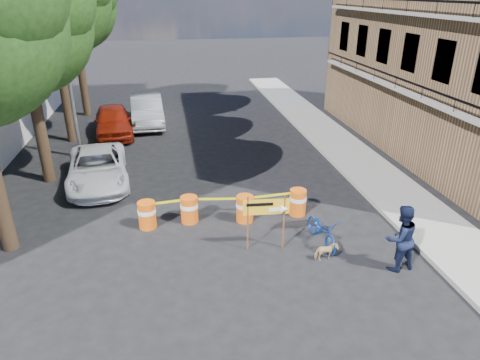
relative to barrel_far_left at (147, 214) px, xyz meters
name	(u,v)px	position (x,y,z in m)	size (l,w,h in m)	color
ground	(249,264)	(2.82, -2.55, -0.47)	(120.00, 120.00, 0.00)	black
sidewalk_east	(365,167)	(9.02, 3.45, -0.40)	(2.40, 40.00, 0.15)	gray
tree_mid_a	(21,22)	(-3.91, 4.45, 5.53)	(5.25, 5.00, 8.68)	#332316
tree_far	(73,6)	(-3.92, 14.45, 5.74)	(5.04, 4.80, 8.84)	#332316
streetlamp	(67,59)	(-3.11, 6.95, 3.90)	(1.25, 0.18, 8.00)	gray
barrel_far_left	(147,214)	(0.00, 0.00, 0.00)	(0.58, 0.58, 0.90)	#C3540B
barrel_mid_left	(189,209)	(1.35, 0.14, 0.00)	(0.58, 0.58, 0.90)	#C3540B
barrel_mid_right	(245,208)	(3.15, -0.11, 0.00)	(0.58, 0.58, 0.90)	#C3540B
barrel_far_right	(298,202)	(4.99, 0.04, 0.00)	(0.58, 0.58, 0.90)	#C3540B
detour_sign	(272,211)	(3.61, -1.87, 0.78)	(1.33, 0.26, 1.72)	#592D19
pedestrian	(400,238)	(6.76, -3.41, 0.48)	(0.93, 0.72, 1.91)	black
bicycle	(323,218)	(5.16, -1.88, 0.42)	(0.62, 0.94, 1.79)	#123B96
dog	(326,252)	(5.00, -2.71, -0.20)	(0.29, 0.64, 0.54)	tan
suv_white	(98,168)	(-1.98, 3.83, 0.19)	(2.21, 4.78, 1.33)	white
sedan_red	(113,121)	(-1.98, 10.10, 0.30)	(1.82, 4.52, 1.54)	maroon
sedan_silver	(147,110)	(-0.29, 11.81, 0.33)	(1.69, 4.85, 1.60)	silver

